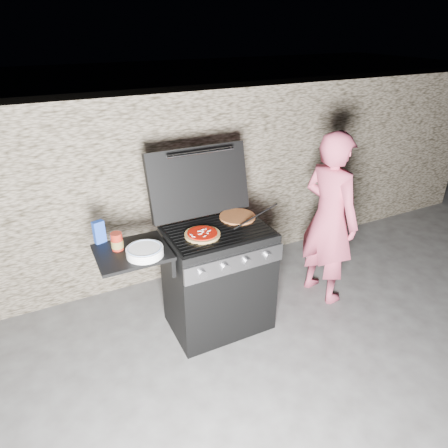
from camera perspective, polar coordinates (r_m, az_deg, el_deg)
name	(u,v)px	position (r m, az deg, el deg)	size (l,w,h in m)	color
ground	(219,322)	(3.57, -0.74, -13.87)	(50.00, 50.00, 0.00)	#413F3C
stone_wall	(172,186)	(3.95, -7.47, 5.42)	(8.00, 0.35, 1.80)	tan
gas_grill	(190,287)	(3.21, -4.86, -8.97)	(1.34, 0.79, 0.91)	black
pizza_topped	(202,234)	(2.97, -3.11, -1.42)	(0.27, 0.27, 0.03)	tan
pizza_plain	(237,217)	(3.25, 1.94, 1.06)	(0.29, 0.29, 0.02)	#CB753D
sauce_jar	(117,241)	(2.89, -15.05, -2.40)	(0.08, 0.08, 0.13)	maroon
blue_carton	(99,232)	(3.00, -17.41, -1.09)	(0.08, 0.05, 0.17)	#1B3EA3
plate_stack	(145,252)	(2.79, -11.24, -3.89)	(0.25, 0.25, 0.06)	white
person	(329,219)	(3.63, 14.79, 0.70)	(0.57, 0.38, 1.57)	#D7516F
tongs	(256,216)	(3.18, 4.62, 1.17)	(0.01, 0.01, 0.47)	black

